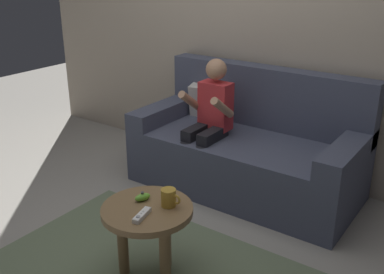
{
  "coord_description": "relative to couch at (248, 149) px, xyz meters",
  "views": [
    {
      "loc": [
        1.75,
        -1.7,
        1.68
      ],
      "look_at": [
        0.17,
        0.52,
        0.6
      ],
      "focal_mm": 42.78,
      "sensor_mm": 36.0,
      "label": 1
    }
  ],
  "objects": [
    {
      "name": "ground_plane",
      "position": [
        -0.24,
        -1.17,
        -0.31
      ],
      "size": [
        8.94,
        8.94,
        0.0
      ],
      "primitive_type": "plane",
      "color": "#9E998E"
    },
    {
      "name": "wall_back",
      "position": [
        -0.24,
        0.39,
        0.94
      ],
      "size": [
        4.47,
        0.05,
        2.5
      ],
      "primitive_type": "cube",
      "color": "#B2A38E",
      "rests_on": "ground"
    },
    {
      "name": "couch",
      "position": [
        0.0,
        0.0,
        0.0
      ],
      "size": [
        1.69,
        0.8,
        0.9
      ],
      "color": "#474C60",
      "rests_on": "ground"
    },
    {
      "name": "person_seated_on_couch",
      "position": [
        -0.24,
        -0.19,
        0.26
      ],
      "size": [
        0.33,
        0.41,
        0.99
      ],
      "color": "black",
      "rests_on": "ground"
    },
    {
      "name": "coffee_table",
      "position": [
        0.11,
        -1.29,
        0.05
      ],
      "size": [
        0.49,
        0.49,
        0.46
      ],
      "color": "brown",
      "rests_on": "ground"
    },
    {
      "name": "game_remote_white_near_edge",
      "position": [
        0.15,
        -1.39,
        0.16
      ],
      "size": [
        0.07,
        0.14,
        0.03
      ],
      "color": "white",
      "rests_on": "coffee_table"
    },
    {
      "name": "nunchuk_lime",
      "position": [
        0.04,
        -1.26,
        0.17
      ],
      "size": [
        0.07,
        0.1,
        0.05
      ],
      "color": "#72C638",
      "rests_on": "coffee_table"
    },
    {
      "name": "coffee_mug",
      "position": [
        0.19,
        -1.22,
        0.2
      ],
      "size": [
        0.12,
        0.08,
        0.09
      ],
      "color": "#B78C2D",
      "rests_on": "coffee_table"
    }
  ]
}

